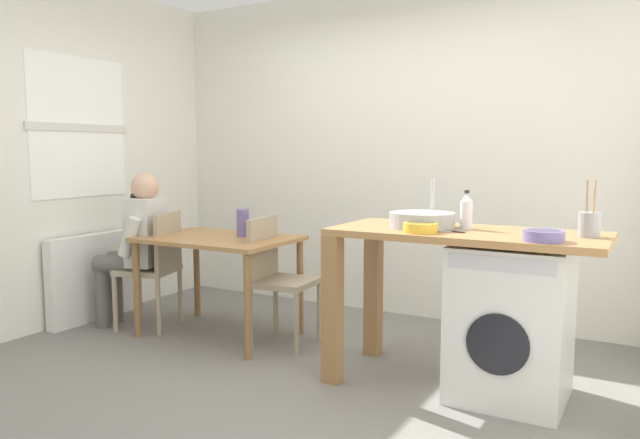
{
  "coord_description": "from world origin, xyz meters",
  "views": [
    {
      "loc": [
        1.96,
        -3.0,
        1.36
      ],
      "look_at": [
        0.01,
        0.45,
        0.92
      ],
      "focal_mm": 34.21,
      "sensor_mm": 36.0,
      "label": 1
    }
  ],
  "objects": [
    {
      "name": "ground_plane",
      "position": [
        0.0,
        0.0,
        0.0
      ],
      "size": [
        5.46,
        5.46,
        0.0
      ],
      "primitive_type": "plane",
      "color": "slate"
    },
    {
      "name": "wall_back",
      "position": [
        0.0,
        1.75,
        1.35
      ],
      "size": [
        4.6,
        0.1,
        2.7
      ],
      "primitive_type": "cube",
      "color": "silver",
      "rests_on": "ground_plane"
    },
    {
      "name": "wall_window_side",
      "position": [
        -2.15,
        0.0,
        1.35
      ],
      "size": [
        0.12,
        3.8,
        2.7
      ],
      "color": "silver",
      "rests_on": "ground_plane"
    },
    {
      "name": "radiator",
      "position": [
        -2.02,
        0.3,
        0.35
      ],
      "size": [
        0.1,
        0.8,
        0.7
      ],
      "primitive_type": "cube",
      "color": "white",
      "rests_on": "ground_plane"
    },
    {
      "name": "dining_table",
      "position": [
        -0.86,
        0.48,
        0.64
      ],
      "size": [
        1.1,
        0.76,
        0.74
      ],
      "color": "#9E7042",
      "rests_on": "ground_plane"
    },
    {
      "name": "chair_person_seat",
      "position": [
        -1.41,
        0.4,
        0.51
      ],
      "size": [
        0.5,
        0.5,
        0.9
      ],
      "rotation": [
        0.0,
        0.0,
        1.85
      ],
      "color": "gray",
      "rests_on": "ground_plane"
    },
    {
      "name": "chair_opposite",
      "position": [
        -0.39,
        0.53,
        0.51
      ],
      "size": [
        0.43,
        0.43,
        0.9
      ],
      "rotation": [
        0.0,
        0.0,
        -1.49
      ],
      "color": "gray",
      "rests_on": "ground_plane"
    },
    {
      "name": "seated_person",
      "position": [
        -1.57,
        0.36,
        0.67
      ],
      "size": [
        0.55,
        0.54,
        1.2
      ],
      "rotation": [
        0.0,
        0.0,
        1.85
      ],
      "color": "#595651",
      "rests_on": "ground_plane"
    },
    {
      "name": "kitchen_counter",
      "position": [
        0.8,
        0.37,
        0.76
      ],
      "size": [
        1.5,
        0.68,
        0.92
      ],
      "color": "#9E7042",
      "rests_on": "ground_plane"
    },
    {
      "name": "washing_machine",
      "position": [
        1.27,
        0.36,
        0.43
      ],
      "size": [
        0.6,
        0.61,
        0.86
      ],
      "color": "silver",
      "rests_on": "ground_plane"
    },
    {
      "name": "sink_basin",
      "position": [
        0.74,
        0.37,
        0.97
      ],
      "size": [
        0.38,
        0.38,
        0.09
      ],
      "primitive_type": "cylinder",
      "color": "#9EA0A5",
      "rests_on": "kitchen_counter"
    },
    {
      "name": "tap",
      "position": [
        0.74,
        0.55,
        1.06
      ],
      "size": [
        0.02,
        0.02,
        0.28
      ],
      "primitive_type": "cylinder",
      "color": "#B2B2B7",
      "rests_on": "kitchen_counter"
    },
    {
      "name": "bottle_tall_green",
      "position": [
        0.99,
        0.42,
        1.02
      ],
      "size": [
        0.07,
        0.07,
        0.22
      ],
      "color": "silver",
      "rests_on": "kitchen_counter"
    },
    {
      "name": "mixing_bowl",
      "position": [
        0.81,
        0.17,
        0.95
      ],
      "size": [
        0.19,
        0.19,
        0.05
      ],
      "color": "gold",
      "rests_on": "kitchen_counter"
    },
    {
      "name": "utensil_crock",
      "position": [
        1.64,
        0.42,
        0.99
      ],
      "size": [
        0.11,
        0.11,
        0.3
      ],
      "color": "gray",
      "rests_on": "kitchen_counter"
    },
    {
      "name": "colander",
      "position": [
        1.46,
        0.15,
        0.95
      ],
      "size": [
        0.2,
        0.2,
        0.06
      ],
      "color": "slate",
      "rests_on": "kitchen_counter"
    },
    {
      "name": "vase",
      "position": [
        -0.71,
        0.58,
        0.84
      ],
      "size": [
        0.09,
        0.09,
        0.2
      ],
      "primitive_type": "cylinder",
      "color": "slate",
      "rests_on": "dining_table"
    },
    {
      "name": "scissors",
      "position": [
        0.96,
        0.27,
        0.92
      ],
      "size": [
        0.15,
        0.06,
        0.01
      ],
      "color": "#B2B2B7",
      "rests_on": "kitchen_counter"
    }
  ]
}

